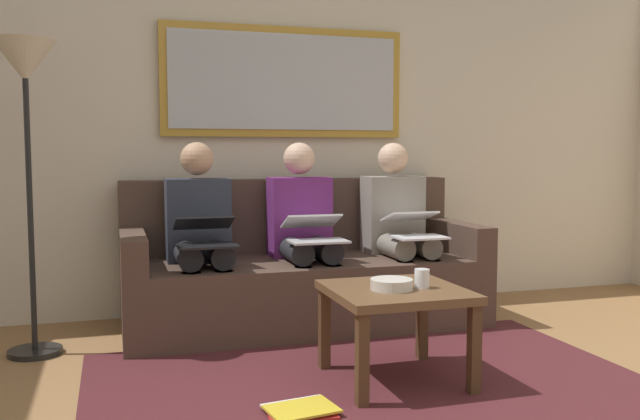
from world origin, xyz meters
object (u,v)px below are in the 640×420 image
(cup, at_px, (422,279))
(standing_lamp, at_px, (26,96))
(couch, at_px, (301,273))
(magazine_stack, at_px, (301,410))
(person_middle, at_px, (304,228))
(coffee_table, at_px, (396,302))
(person_right, at_px, (200,232))
(framed_mirror, at_px, (285,82))
(bowl, at_px, (392,284))
(person_left, at_px, (398,225))
(laptop_silver, at_px, (314,230))
(laptop_black, at_px, (205,233))
(laptop_white, at_px, (414,225))

(cup, bearing_deg, standing_lamp, -28.95)
(couch, distance_m, magazine_stack, 1.58)
(person_middle, bearing_deg, coffee_table, 96.29)
(couch, relative_size, standing_lamp, 1.33)
(person_right, bearing_deg, couch, -173.87)
(framed_mirror, bearing_deg, standing_lamp, 22.93)
(bowl, relative_size, magazine_stack, 0.64)
(person_left, distance_m, laptop_silver, 0.68)
(person_left, relative_size, person_right, 1.00)
(framed_mirror, bearing_deg, couch, 90.00)
(cup, bearing_deg, laptop_black, -47.34)
(bowl, distance_m, person_right, 1.40)
(framed_mirror, bearing_deg, person_right, 35.52)
(laptop_white, relative_size, person_middle, 0.32)
(bowl, distance_m, person_left, 1.31)
(person_left, height_order, person_middle, same)
(couch, bearing_deg, laptop_white, 154.38)
(person_right, distance_m, magazine_stack, 1.56)
(couch, height_order, laptop_black, couch)
(cup, bearing_deg, laptop_silver, -75.78)
(person_middle, relative_size, standing_lamp, 0.69)
(person_right, height_order, standing_lamp, standing_lamp)
(person_left, distance_m, laptop_white, 0.24)
(bowl, bearing_deg, framed_mirror, -86.81)
(couch, distance_m, standing_lamp, 1.90)
(coffee_table, bearing_deg, person_left, -114.07)
(person_left, xyz_separation_m, laptop_black, (1.28, 0.23, 0.02))
(couch, height_order, laptop_white, couch)
(person_middle, height_order, magazine_stack, person_middle)
(coffee_table, relative_size, laptop_black, 1.64)
(framed_mirror, relative_size, person_right, 1.46)
(magazine_stack, distance_m, standing_lamp, 2.15)
(laptop_silver, xyz_separation_m, person_right, (0.64, -0.24, -0.01))
(laptop_white, height_order, person_right, person_right)
(bowl, bearing_deg, laptop_silver, -84.48)
(cup, distance_m, person_middle, 1.22)
(coffee_table, distance_m, person_middle, 1.18)
(couch, relative_size, laptop_white, 5.96)
(couch, height_order, person_left, person_left)
(cup, distance_m, standing_lamp, 2.23)
(person_left, relative_size, laptop_black, 3.05)
(framed_mirror, xyz_separation_m, coffee_table, (-0.13, 1.61, -1.17))
(couch, distance_m, framed_mirror, 1.30)
(person_middle, bearing_deg, laptop_black, 20.01)
(couch, bearing_deg, person_middle, 90.00)
(magazine_stack, height_order, standing_lamp, standing_lamp)
(bowl, height_order, standing_lamp, standing_lamp)
(person_right, bearing_deg, bowl, 121.74)
(bowl, relative_size, laptop_silver, 0.56)
(laptop_silver, bearing_deg, magazine_stack, 70.86)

